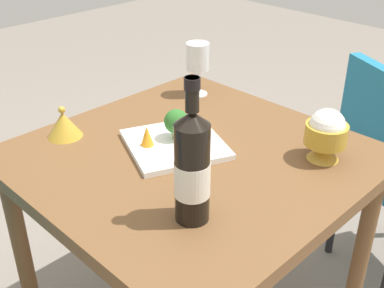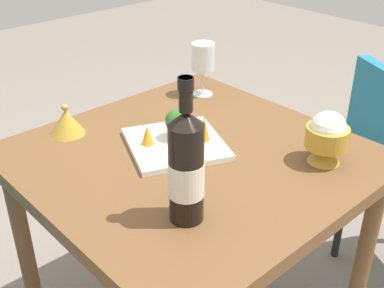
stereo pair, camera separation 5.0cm
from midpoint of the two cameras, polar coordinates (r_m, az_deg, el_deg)
name	(u,v)px [view 1 (the left image)]	position (r m, az deg, el deg)	size (l,w,h in m)	color
dining_table	(192,181)	(1.36, -1.06, -4.38)	(0.85, 0.85, 0.72)	brown
wine_bottle	(192,168)	(1.01, -1.40, -2.77)	(0.08, 0.08, 0.33)	black
wine_glass	(198,58)	(1.63, -0.24, 9.95)	(0.08, 0.08, 0.18)	white
rice_bowl	(326,134)	(1.30, 14.25, 1.16)	(0.11, 0.11, 0.14)	gold
rice_bowl_lid	(64,124)	(1.44, -15.65, 2.21)	(0.10, 0.10, 0.09)	gold
serving_plate	(175,144)	(1.35, -3.05, -0.04)	(0.33, 0.33, 0.02)	white
broccoli_floret	(176,122)	(1.34, -2.90, 2.55)	(0.07, 0.07, 0.09)	#729E4C
carrot_garnish_left	(147,136)	(1.32, -6.34, 0.96)	(0.04, 0.04, 0.06)	orange
carrot_garnish_right	(203,128)	(1.34, 0.26, 1.84)	(0.03, 0.03, 0.07)	orange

